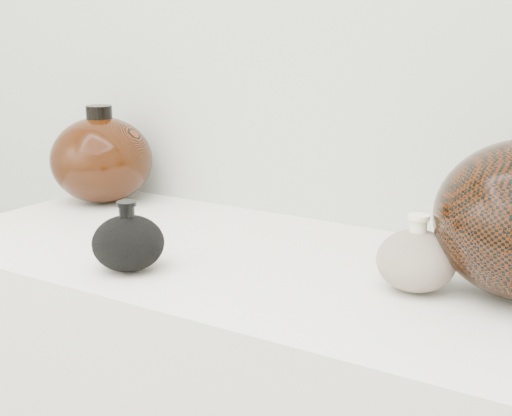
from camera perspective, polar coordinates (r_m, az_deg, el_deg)
The scene contains 3 objects.
black_gourd_vase at distance 1.07m, azimuth -10.19°, elevation -2.73°, with size 0.11×0.11×0.11m.
cream_gourd_vase at distance 1.00m, azimuth 12.70°, elevation -4.07°, with size 0.12×0.12×0.11m.
left_round_pot at distance 1.49m, azimuth -12.25°, elevation 3.82°, with size 0.27×0.27×0.20m.
Camera 1 is at (0.53, 0.05, 1.26)m, focal length 50.00 mm.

